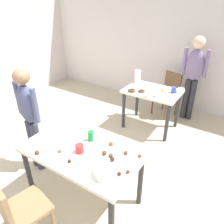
{
  "coord_description": "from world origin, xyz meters",
  "views": [
    {
      "loc": [
        1.36,
        -1.33,
        2.24
      ],
      "look_at": [
        0.03,
        0.72,
        0.9
      ],
      "focal_mm": 34.85,
      "sensor_mm": 36.0,
      "label": 1
    }
  ],
  "objects_px": {
    "dining_table_near": "(82,157)",
    "person_girl_near": "(29,113)",
    "mixing_bowl": "(104,172)",
    "pitcher_far": "(138,76)",
    "soda_can": "(91,136)",
    "chair_far_table": "(168,91)",
    "chair_near_table": "(17,208)",
    "dining_table_far": "(152,97)",
    "person_adult_far": "(194,72)"
  },
  "relations": [
    {
      "from": "dining_table_far",
      "to": "pitcher_far",
      "type": "distance_m",
      "value": 0.51
    },
    {
      "from": "dining_table_near",
      "to": "person_adult_far",
      "type": "xyz_separation_m",
      "value": [
        0.46,
        2.67,
        0.32
      ]
    },
    {
      "from": "mixing_bowl",
      "to": "pitcher_far",
      "type": "xyz_separation_m",
      "value": [
        -0.84,
        2.33,
        0.07
      ]
    },
    {
      "from": "chair_near_table",
      "to": "person_girl_near",
      "type": "relative_size",
      "value": 0.59
    },
    {
      "from": "chair_far_table",
      "to": "soda_can",
      "type": "relative_size",
      "value": 7.13
    },
    {
      "from": "dining_table_near",
      "to": "dining_table_far",
      "type": "bearing_deg",
      "value": 90.54
    },
    {
      "from": "dining_table_near",
      "to": "soda_can",
      "type": "distance_m",
      "value": 0.26
    },
    {
      "from": "chair_near_table",
      "to": "pitcher_far",
      "type": "relative_size",
      "value": 3.72
    },
    {
      "from": "dining_table_near",
      "to": "chair_far_table",
      "type": "height_order",
      "value": "chair_far_table"
    },
    {
      "from": "chair_far_table",
      "to": "mixing_bowl",
      "type": "relative_size",
      "value": 4.62
    },
    {
      "from": "person_adult_far",
      "to": "pitcher_far",
      "type": "relative_size",
      "value": 6.88
    },
    {
      "from": "mixing_bowl",
      "to": "pitcher_far",
      "type": "bearing_deg",
      "value": 109.93
    },
    {
      "from": "mixing_bowl",
      "to": "pitcher_far",
      "type": "distance_m",
      "value": 2.48
    },
    {
      "from": "person_adult_far",
      "to": "soda_can",
      "type": "height_order",
      "value": "person_adult_far"
    },
    {
      "from": "chair_far_table",
      "to": "mixing_bowl",
      "type": "bearing_deg",
      "value": -82.5
    },
    {
      "from": "soda_can",
      "to": "pitcher_far",
      "type": "height_order",
      "value": "pitcher_far"
    },
    {
      "from": "dining_table_near",
      "to": "person_girl_near",
      "type": "xyz_separation_m",
      "value": [
        -0.93,
        0.09,
        0.24
      ]
    },
    {
      "from": "person_adult_far",
      "to": "soda_can",
      "type": "xyz_separation_m",
      "value": [
        -0.48,
        -2.46,
        -0.16
      ]
    },
    {
      "from": "person_girl_near",
      "to": "mixing_bowl",
      "type": "height_order",
      "value": "person_girl_near"
    },
    {
      "from": "chair_far_table",
      "to": "mixing_bowl",
      "type": "height_order",
      "value": "chair_far_table"
    },
    {
      "from": "dining_table_far",
      "to": "soda_can",
      "type": "distance_m",
      "value": 1.76
    },
    {
      "from": "mixing_bowl",
      "to": "chair_near_table",
      "type": "bearing_deg",
      "value": -136.23
    },
    {
      "from": "person_adult_far",
      "to": "mixing_bowl",
      "type": "relative_size",
      "value": 8.54
    },
    {
      "from": "mixing_bowl",
      "to": "dining_table_far",
      "type": "bearing_deg",
      "value": 101.73
    },
    {
      "from": "person_adult_far",
      "to": "person_girl_near",
      "type": "bearing_deg",
      "value": -118.36
    },
    {
      "from": "chair_near_table",
      "to": "chair_far_table",
      "type": "xyz_separation_m",
      "value": [
        0.22,
        3.38,
        0.0
      ]
    },
    {
      "from": "chair_far_table",
      "to": "person_adult_far",
      "type": "bearing_deg",
      "value": 4.04
    },
    {
      "from": "chair_near_table",
      "to": "pitcher_far",
      "type": "bearing_deg",
      "value": 94.93
    },
    {
      "from": "dining_table_near",
      "to": "chair_near_table",
      "type": "relative_size",
      "value": 1.5
    },
    {
      "from": "person_adult_far",
      "to": "pitcher_far",
      "type": "bearing_deg",
      "value": -149.98
    },
    {
      "from": "person_girl_near",
      "to": "pitcher_far",
      "type": "xyz_separation_m",
      "value": [
        0.51,
        2.07,
        -0.02
      ]
    },
    {
      "from": "person_girl_near",
      "to": "pitcher_far",
      "type": "height_order",
      "value": "person_girl_near"
    },
    {
      "from": "dining_table_near",
      "to": "dining_table_far",
      "type": "distance_m",
      "value": 1.95
    },
    {
      "from": "dining_table_far",
      "to": "person_adult_far",
      "type": "height_order",
      "value": "person_adult_far"
    },
    {
      "from": "person_girl_near",
      "to": "person_adult_far",
      "type": "height_order",
      "value": "person_adult_far"
    },
    {
      "from": "dining_table_far",
      "to": "pitcher_far",
      "type": "bearing_deg",
      "value": 153.21
    },
    {
      "from": "dining_table_near",
      "to": "dining_table_far",
      "type": "height_order",
      "value": "same"
    },
    {
      "from": "chair_near_table",
      "to": "soda_can",
      "type": "distance_m",
      "value": 1.01
    },
    {
      "from": "chair_far_table",
      "to": "person_girl_near",
      "type": "bearing_deg",
      "value": -111.09
    },
    {
      "from": "soda_can",
      "to": "chair_far_table",
      "type": "bearing_deg",
      "value": 88.3
    },
    {
      "from": "chair_far_table",
      "to": "person_adult_far",
      "type": "xyz_separation_m",
      "value": [
        0.41,
        0.03,
        0.48
      ]
    },
    {
      "from": "dining_table_near",
      "to": "person_girl_near",
      "type": "relative_size",
      "value": 0.88
    },
    {
      "from": "dining_table_far",
      "to": "dining_table_near",
      "type": "bearing_deg",
      "value": -89.46
    },
    {
      "from": "person_adult_far",
      "to": "chair_near_table",
      "type": "bearing_deg",
      "value": -100.53
    },
    {
      "from": "dining_table_far",
      "to": "mixing_bowl",
      "type": "height_order",
      "value": "mixing_bowl"
    },
    {
      "from": "person_adult_far",
      "to": "dining_table_near",
      "type": "bearing_deg",
      "value": -99.81
    },
    {
      "from": "dining_table_near",
      "to": "mixing_bowl",
      "type": "xyz_separation_m",
      "value": [
        0.42,
        -0.17,
        0.14
      ]
    },
    {
      "from": "dining_table_far",
      "to": "chair_near_table",
      "type": "distance_m",
      "value": 2.7
    },
    {
      "from": "pitcher_far",
      "to": "chair_near_table",
      "type": "bearing_deg",
      "value": -85.07
    },
    {
      "from": "dining_table_near",
      "to": "person_girl_near",
      "type": "height_order",
      "value": "person_girl_near"
    }
  ]
}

